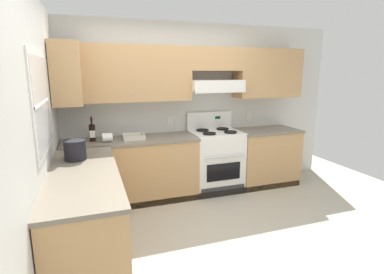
% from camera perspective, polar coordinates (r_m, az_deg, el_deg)
% --- Properties ---
extents(ground_plane, '(7.04, 7.04, 0.00)m').
position_cam_1_polar(ground_plane, '(3.60, 2.53, -18.18)').
color(ground_plane, '#B2AA99').
extents(wall_back, '(4.68, 0.57, 2.55)m').
position_cam_1_polar(wall_back, '(4.69, 0.41, 8.04)').
color(wall_back, silver).
rests_on(wall_back, ground_plane).
extents(wall_left, '(0.47, 4.00, 2.55)m').
position_cam_1_polar(wall_left, '(3.17, -26.73, 2.26)').
color(wall_left, silver).
rests_on(wall_left, ground_plane).
extents(counter_back_run, '(3.60, 0.65, 0.91)m').
position_cam_1_polar(counter_back_run, '(4.54, -1.44, -5.36)').
color(counter_back_run, tan).
rests_on(counter_back_run, ground_plane).
extents(counter_left_run, '(0.63, 1.91, 0.91)m').
position_cam_1_polar(counter_left_run, '(3.19, -19.29, -13.96)').
color(counter_left_run, tan).
rests_on(counter_left_run, ground_plane).
extents(stove, '(0.76, 0.62, 1.20)m').
position_cam_1_polar(stove, '(4.71, 4.51, -4.37)').
color(stove, white).
rests_on(stove, ground_plane).
extents(wine_bottle, '(0.08, 0.09, 0.33)m').
position_cam_1_polar(wine_bottle, '(4.24, -18.39, 1.01)').
color(wine_bottle, black).
rests_on(wine_bottle, counter_back_run).
extents(bowl, '(0.29, 0.27, 0.07)m').
position_cam_1_polar(bowl, '(4.26, -11.06, -0.06)').
color(bowl, beige).
rests_on(bowl, counter_back_run).
extents(bucket, '(0.24, 0.24, 0.22)m').
position_cam_1_polar(bucket, '(3.40, -21.31, -2.21)').
color(bucket, black).
rests_on(bucket, counter_left_run).
extents(paper_towel_roll, '(0.13, 0.12, 0.12)m').
position_cam_1_polar(paper_towel_roll, '(4.15, -15.75, -0.09)').
color(paper_towel_roll, white).
rests_on(paper_towel_roll, counter_back_run).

